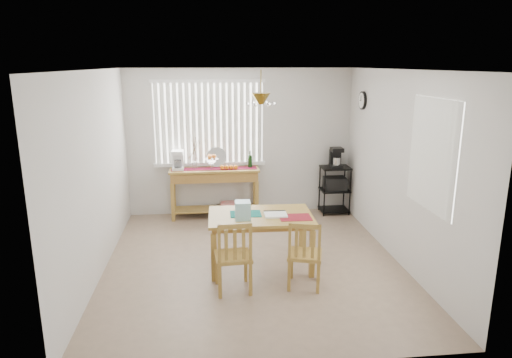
{
  "coord_description": "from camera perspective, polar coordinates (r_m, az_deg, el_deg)",
  "views": [
    {
      "loc": [
        -0.59,
        -5.8,
        2.68
      ],
      "look_at": [
        0.1,
        0.55,
        1.05
      ],
      "focal_mm": 32.0,
      "sensor_mm": 36.0,
      "label": 1
    }
  ],
  "objects": [
    {
      "name": "chair_right",
      "position": [
        5.62,
        6.11,
        -9.39
      ],
      "size": [
        0.5,
        0.5,
        0.87
      ],
      "color": "#A88239",
      "rests_on": "ground"
    },
    {
      "name": "cart_items",
      "position": [
        8.31,
        9.95,
        2.63
      ],
      "size": [
        0.2,
        0.24,
        0.36
      ],
      "color": "black",
      "rests_on": "wire_cart"
    },
    {
      "name": "sideboard",
      "position": [
        8.07,
        -5.13,
        -0.25
      ],
      "size": [
        1.56,
        0.44,
        0.88
      ],
      "color": "#A88239",
      "rests_on": "ground"
    },
    {
      "name": "wire_cart",
      "position": [
        8.41,
        9.82,
        -0.78
      ],
      "size": [
        0.51,
        0.41,
        0.87
      ],
      "color": "black",
      "rests_on": "ground"
    },
    {
      "name": "table_items",
      "position": [
        5.89,
        -0.61,
        -4.09
      ],
      "size": [
        1.05,
        0.51,
        0.23
      ],
      "color": "#136D65",
      "rests_on": "dining_table"
    },
    {
      "name": "chair_left",
      "position": [
        5.49,
        -2.84,
        -9.66
      ],
      "size": [
        0.45,
        0.45,
        0.92
      ],
      "color": "#A88239",
      "rests_on": "ground"
    },
    {
      "name": "room_shell",
      "position": [
        5.93,
        -0.38,
        4.72
      ],
      "size": [
        4.2,
        4.7,
        2.7
      ],
      "color": "silver",
      "rests_on": "ground"
    },
    {
      "name": "ground",
      "position": [
        6.42,
        -0.36,
        -10.41
      ],
      "size": [
        4.0,
        4.5,
        0.01
      ],
      "primitive_type": "cube",
      "color": "gray"
    },
    {
      "name": "sideboard_items",
      "position": [
        8.0,
        -7.01,
        2.18
      ],
      "size": [
        1.49,
        0.37,
        0.67
      ],
      "color": "maroon",
      "rests_on": "sideboard"
    },
    {
      "name": "dining_table",
      "position": [
        6.07,
        0.58,
        -5.25
      ],
      "size": [
        1.39,
        0.91,
        0.73
      ],
      "color": "#A88239",
      "rests_on": "ground"
    }
  ]
}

